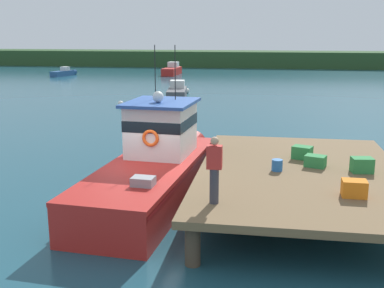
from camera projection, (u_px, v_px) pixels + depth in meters
name	position (u px, v px, depth m)	size (l,w,h in m)	color
ground_plane	(145.00, 199.00, 15.14)	(200.00, 200.00, 0.00)	#1E4C5B
dock	(300.00, 174.00, 14.14)	(6.00, 9.00, 1.20)	#4C3D2D
main_fishing_boat	(156.00, 165.00, 15.39)	(3.18, 9.92, 4.80)	red
crate_stack_near_edge	(315.00, 161.00, 14.42)	(0.60, 0.44, 0.35)	#2D8442
crate_single_far	(354.00, 188.00, 11.77)	(0.60, 0.44, 0.42)	orange
crate_stack_mid_dock	(302.00, 152.00, 15.32)	(0.60, 0.44, 0.42)	#2D8442
crate_single_by_cleat	(362.00, 165.00, 13.83)	(0.60, 0.44, 0.44)	#2D8442
bait_bucket	(277.00, 165.00, 13.99)	(0.32, 0.32, 0.34)	#2866B2
deckhand_by_the_boat	(214.00, 169.00, 11.17)	(0.36, 0.22, 1.63)	#383842
moored_boat_near_channel	(64.00, 73.00, 58.66)	(1.87, 4.38, 1.09)	#285184
moored_boat_mid_harbor	(177.00, 92.00, 38.40)	(2.01, 5.69, 1.42)	#4C4C51
moored_boat_far_right	(173.00, 70.00, 60.44)	(1.72, 6.21, 1.57)	red
mooring_buoy_inshore	(121.00, 104.00, 34.18)	(0.41, 0.41, 0.41)	silver
mooring_buoy_spare_mooring	(187.00, 91.00, 41.73)	(0.44, 0.44, 0.44)	silver
far_shoreline	(245.00, 59.00, 74.44)	(120.00, 8.00, 2.40)	#284723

